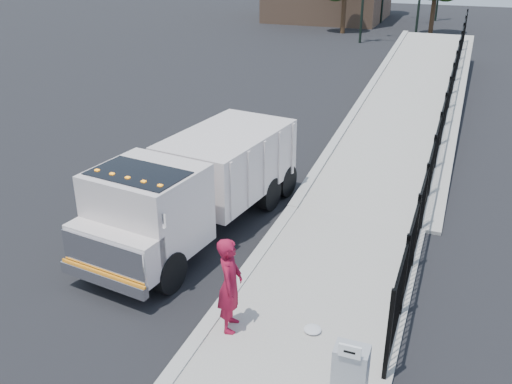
% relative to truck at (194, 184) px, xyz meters
% --- Properties ---
extents(ground, '(120.00, 120.00, 0.00)m').
position_rel_truck_xyz_m(ground, '(2.00, -1.86, -1.41)').
color(ground, black).
rests_on(ground, ground).
extents(sidewalk, '(3.55, 12.00, 0.12)m').
position_rel_truck_xyz_m(sidewalk, '(3.93, -3.86, -1.35)').
color(sidewalk, '#9E998E').
rests_on(sidewalk, ground).
extents(curb, '(0.30, 12.00, 0.16)m').
position_rel_truck_xyz_m(curb, '(2.00, -3.86, -1.33)').
color(curb, '#ADAAA3').
rests_on(curb, ground).
extents(ramp, '(3.95, 24.06, 3.19)m').
position_rel_truck_xyz_m(ramp, '(4.13, 14.14, -1.41)').
color(ramp, '#9E998E').
rests_on(ramp, ground).
extents(iron_fence, '(0.10, 28.00, 1.80)m').
position_rel_truck_xyz_m(iron_fence, '(5.55, 10.14, -0.51)').
color(iron_fence, black).
rests_on(iron_fence, ground).
extents(truck, '(3.35, 7.58, 2.51)m').
position_rel_truck_xyz_m(truck, '(0.00, 0.00, 0.00)').
color(truck, black).
rests_on(truck, ground).
extents(worker, '(0.63, 0.82, 1.98)m').
position_rel_truck_xyz_m(worker, '(2.47, -3.50, -0.30)').
color(worker, maroon).
rests_on(worker, sidewalk).
extents(utility_cabinet, '(0.55, 0.40, 1.25)m').
position_rel_truck_xyz_m(utility_cabinet, '(5.10, -4.80, -0.67)').
color(utility_cabinet, gray).
rests_on(utility_cabinet, sidewalk).
extents(arrow_sign, '(0.35, 0.04, 0.22)m').
position_rel_truck_xyz_m(arrow_sign, '(5.10, -5.02, 0.07)').
color(arrow_sign, white).
rests_on(arrow_sign, utility_cabinet).
extents(debris, '(0.36, 0.36, 0.09)m').
position_rel_truck_xyz_m(debris, '(4.03, -3.06, -1.25)').
color(debris, silver).
rests_on(debris, sidewalk).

